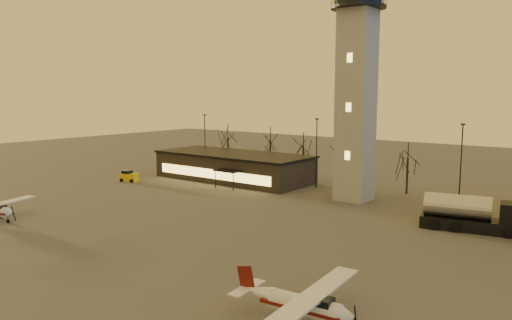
{
  "coord_description": "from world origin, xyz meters",
  "views": [
    {
      "loc": [
        28.54,
        -27.89,
        13.77
      ],
      "look_at": [
        -2.87,
        13.0,
        6.8
      ],
      "focal_mm": 35.0,
      "sensor_mm": 36.0,
      "label": 1
    }
  ],
  "objects_px": {
    "terminal": "(233,166)",
    "cessna_front": "(307,310)",
    "fuel_truck": "(471,217)",
    "service_cart": "(129,177)",
    "control_tower": "(357,72)"
  },
  "relations": [
    {
      "from": "terminal",
      "to": "cessna_front",
      "type": "xyz_separation_m",
      "value": [
        35.86,
        -35.78,
        -1.15
      ]
    },
    {
      "from": "cessna_front",
      "to": "service_cart",
      "type": "height_order",
      "value": "cessna_front"
    },
    {
      "from": "cessna_front",
      "to": "fuel_truck",
      "type": "bearing_deg",
      "value": 80.94
    },
    {
      "from": "control_tower",
      "to": "cessna_front",
      "type": "height_order",
      "value": "control_tower"
    },
    {
      "from": "cessna_front",
      "to": "service_cart",
      "type": "distance_m",
      "value": 53.93
    },
    {
      "from": "fuel_truck",
      "to": "service_cart",
      "type": "height_order",
      "value": "fuel_truck"
    },
    {
      "from": "cessna_front",
      "to": "fuel_truck",
      "type": "height_order",
      "value": "fuel_truck"
    },
    {
      "from": "service_cart",
      "to": "fuel_truck",
      "type": "bearing_deg",
      "value": -14.95
    },
    {
      "from": "fuel_truck",
      "to": "control_tower",
      "type": "bearing_deg",
      "value": 148.15
    },
    {
      "from": "control_tower",
      "to": "service_cart",
      "type": "bearing_deg",
      "value": -165.1
    },
    {
      "from": "control_tower",
      "to": "fuel_truck",
      "type": "relative_size",
      "value": 3.27
    },
    {
      "from": "fuel_truck",
      "to": "service_cart",
      "type": "xyz_separation_m",
      "value": [
        -50.01,
        -3.03,
        -0.75
      ]
    },
    {
      "from": "terminal",
      "to": "service_cart",
      "type": "bearing_deg",
      "value": -137.52
    },
    {
      "from": "terminal",
      "to": "cessna_front",
      "type": "relative_size",
      "value": 2.37
    },
    {
      "from": "control_tower",
      "to": "cessna_front",
      "type": "distance_m",
      "value": 39.61
    }
  ]
}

